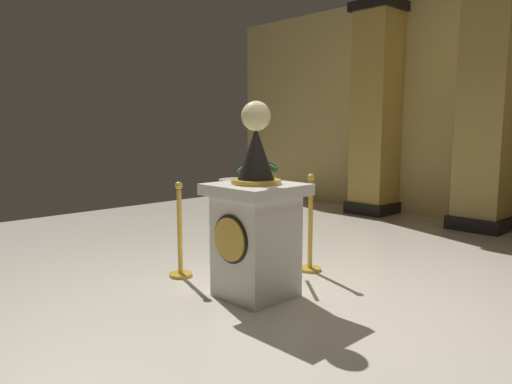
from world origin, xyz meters
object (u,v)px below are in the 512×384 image
potted_palm_left (257,203)px  cafe_chair_red (259,196)px  stanchion_near (310,237)px  pedestal_clock (256,224)px  stanchion_far (180,244)px  cafe_table (236,198)px

potted_palm_left → cafe_chair_red: 1.16m
stanchion_near → pedestal_clock: bearing=-80.6°
stanchion_near → potted_palm_left: size_ratio=0.94×
stanchion_far → cafe_chair_red: size_ratio=1.03×
pedestal_clock → stanchion_near: pedestal_clock is taller
pedestal_clock → cafe_chair_red: size_ratio=1.85×
cafe_chair_red → stanchion_far: bearing=-68.5°
stanchion_near → stanchion_far: 1.39m
stanchion_near → potted_palm_left: potted_palm_left is taller
cafe_table → pedestal_clock: bearing=-38.0°
stanchion_near → stanchion_far: bearing=-125.5°
stanchion_near → cafe_chair_red: size_ratio=1.10×
stanchion_near → cafe_table: 2.30m
pedestal_clock → stanchion_far: bearing=-170.6°
pedestal_clock → cafe_table: size_ratio=2.32×
potted_palm_left → cafe_table: potted_palm_left is taller
stanchion_near → cafe_table: stanchion_near is taller
pedestal_clock → stanchion_near: (-0.16, 0.97, -0.31)m
stanchion_far → potted_palm_left: 3.06m
stanchion_far → potted_palm_left: size_ratio=0.88×
stanchion_near → cafe_table: (-2.14, 0.83, 0.11)m
stanchion_far → cafe_chair_red: stanchion_far is taller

